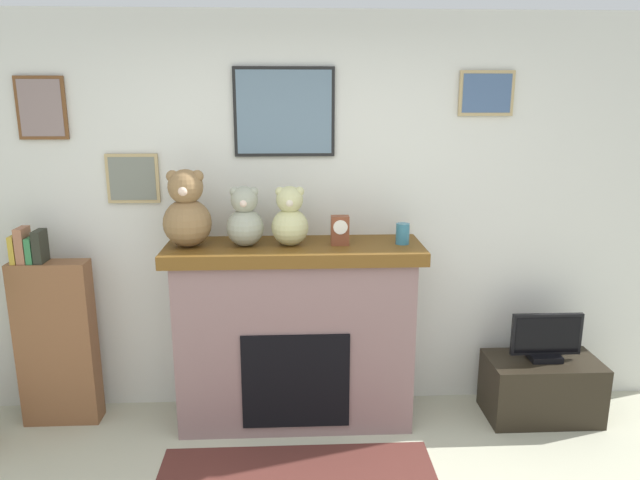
{
  "coord_description": "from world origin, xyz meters",
  "views": [
    {
      "loc": [
        -0.04,
        -1.81,
        2.08
      ],
      "look_at": [
        0.13,
        1.7,
        1.22
      ],
      "focal_mm": 32.83,
      "sensor_mm": 36.0,
      "label": 1
    }
  ],
  "objects_px": {
    "bookshelf": "(56,339)",
    "tv_stand": "(541,388)",
    "candle_jar": "(403,234)",
    "teddy_bear_brown": "(245,219)",
    "teddy_bear_cream": "(290,219)",
    "fireplace": "(295,333)",
    "television": "(546,339)",
    "mantel_clock": "(340,230)",
    "teddy_bear_tan": "(187,212)"
  },
  "relations": [
    {
      "from": "bookshelf",
      "to": "tv_stand",
      "type": "distance_m",
      "value": 3.18
    },
    {
      "from": "candle_jar",
      "to": "teddy_bear_brown",
      "type": "relative_size",
      "value": 0.35
    },
    {
      "from": "teddy_bear_cream",
      "to": "fireplace",
      "type": "bearing_deg",
      "value": 36.45
    },
    {
      "from": "teddy_bear_brown",
      "to": "teddy_bear_cream",
      "type": "height_order",
      "value": "teddy_bear_brown"
    },
    {
      "from": "teddy_bear_brown",
      "to": "television",
      "type": "bearing_deg",
      "value": -1.24
    },
    {
      "from": "teddy_bear_cream",
      "to": "candle_jar",
      "type": "bearing_deg",
      "value": 0.04
    },
    {
      "from": "tv_stand",
      "to": "candle_jar",
      "type": "xyz_separation_m",
      "value": [
        -0.96,
        0.04,
        1.05
      ]
    },
    {
      "from": "bookshelf",
      "to": "tv_stand",
      "type": "xyz_separation_m",
      "value": [
        3.16,
        -0.1,
        -0.37
      ]
    },
    {
      "from": "candle_jar",
      "to": "teddy_bear_brown",
      "type": "distance_m",
      "value": 0.97
    },
    {
      "from": "bookshelf",
      "to": "mantel_clock",
      "type": "xyz_separation_m",
      "value": [
        1.81,
        -0.06,
        0.71
      ]
    },
    {
      "from": "fireplace",
      "to": "tv_stand",
      "type": "distance_m",
      "value": 1.68
    },
    {
      "from": "bookshelf",
      "to": "tv_stand",
      "type": "height_order",
      "value": "bookshelf"
    },
    {
      "from": "mantel_clock",
      "to": "teddy_bear_brown",
      "type": "height_order",
      "value": "teddy_bear_brown"
    },
    {
      "from": "television",
      "to": "teddy_bear_brown",
      "type": "distance_m",
      "value": 2.09
    },
    {
      "from": "bookshelf",
      "to": "candle_jar",
      "type": "height_order",
      "value": "candle_jar"
    },
    {
      "from": "candle_jar",
      "to": "mantel_clock",
      "type": "bearing_deg",
      "value": -179.82
    },
    {
      "from": "bookshelf",
      "to": "teddy_bear_tan",
      "type": "distance_m",
      "value": 1.21
    },
    {
      "from": "fireplace",
      "to": "teddy_bear_cream",
      "type": "relative_size",
      "value": 4.32
    },
    {
      "from": "fireplace",
      "to": "television",
      "type": "height_order",
      "value": "fireplace"
    },
    {
      "from": "bookshelf",
      "to": "candle_jar",
      "type": "distance_m",
      "value": 2.31
    },
    {
      "from": "television",
      "to": "candle_jar",
      "type": "bearing_deg",
      "value": 177.47
    },
    {
      "from": "teddy_bear_tan",
      "to": "bookshelf",
      "type": "bearing_deg",
      "value": 176.16
    },
    {
      "from": "tv_stand",
      "to": "bookshelf",
      "type": "bearing_deg",
      "value": 178.19
    },
    {
      "from": "bookshelf",
      "to": "teddy_bear_cream",
      "type": "xyz_separation_m",
      "value": [
        1.51,
        -0.06,
        0.78
      ]
    },
    {
      "from": "fireplace",
      "to": "teddy_bear_tan",
      "type": "height_order",
      "value": "teddy_bear_tan"
    },
    {
      "from": "bookshelf",
      "to": "teddy_bear_cream",
      "type": "bearing_deg",
      "value": -2.26
    },
    {
      "from": "mantel_clock",
      "to": "teddy_bear_brown",
      "type": "xyz_separation_m",
      "value": [
        -0.58,
        0.0,
        0.07
      ]
    },
    {
      "from": "television",
      "to": "teddy_bear_brown",
      "type": "xyz_separation_m",
      "value": [
        -1.93,
        0.04,
        0.8
      ]
    },
    {
      "from": "mantel_clock",
      "to": "television",
      "type": "bearing_deg",
      "value": -1.75
    },
    {
      "from": "candle_jar",
      "to": "fireplace",
      "type": "bearing_deg",
      "value": 178.49
    },
    {
      "from": "television",
      "to": "fireplace",
      "type": "bearing_deg",
      "value": 177.89
    },
    {
      "from": "tv_stand",
      "to": "television",
      "type": "xyz_separation_m",
      "value": [
        0.0,
        -0.0,
        0.35
      ]
    },
    {
      "from": "tv_stand",
      "to": "mantel_clock",
      "type": "bearing_deg",
      "value": 178.31
    },
    {
      "from": "fireplace",
      "to": "teddy_bear_tan",
      "type": "bearing_deg",
      "value": -178.37
    },
    {
      "from": "television",
      "to": "mantel_clock",
      "type": "xyz_separation_m",
      "value": [
        -1.35,
        0.04,
        0.73
      ]
    },
    {
      "from": "teddy_bear_brown",
      "to": "teddy_bear_cream",
      "type": "xyz_separation_m",
      "value": [
        0.27,
        0.0,
        -0.0
      ]
    },
    {
      "from": "fireplace",
      "to": "bookshelf",
      "type": "bearing_deg",
      "value": 178.46
    },
    {
      "from": "television",
      "to": "teddy_bear_brown",
      "type": "relative_size",
      "value": 1.25
    },
    {
      "from": "candle_jar",
      "to": "teddy_bear_cream",
      "type": "relative_size",
      "value": 0.35
    },
    {
      "from": "television",
      "to": "candle_jar",
      "type": "relative_size",
      "value": 3.56
    },
    {
      "from": "bookshelf",
      "to": "tv_stand",
      "type": "bearing_deg",
      "value": -1.81
    },
    {
      "from": "tv_stand",
      "to": "teddy_bear_tan",
      "type": "xyz_separation_m",
      "value": [
        -2.27,
        0.04,
        1.2
      ]
    },
    {
      "from": "bookshelf",
      "to": "mantel_clock",
      "type": "relative_size",
      "value": 7.23
    },
    {
      "from": "fireplace",
      "to": "bookshelf",
      "type": "height_order",
      "value": "bookshelf"
    },
    {
      "from": "bookshelf",
      "to": "teddy_bear_brown",
      "type": "relative_size",
      "value": 3.55
    },
    {
      "from": "television",
      "to": "teddy_bear_cream",
      "type": "height_order",
      "value": "teddy_bear_cream"
    },
    {
      "from": "candle_jar",
      "to": "teddy_bear_tan",
      "type": "distance_m",
      "value": 1.32
    },
    {
      "from": "bookshelf",
      "to": "teddy_bear_brown",
      "type": "height_order",
      "value": "teddy_bear_brown"
    },
    {
      "from": "mantel_clock",
      "to": "bookshelf",
      "type": "bearing_deg",
      "value": 178.1
    },
    {
      "from": "television",
      "to": "teddy_bear_tan",
      "type": "relative_size",
      "value": 0.97
    }
  ]
}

